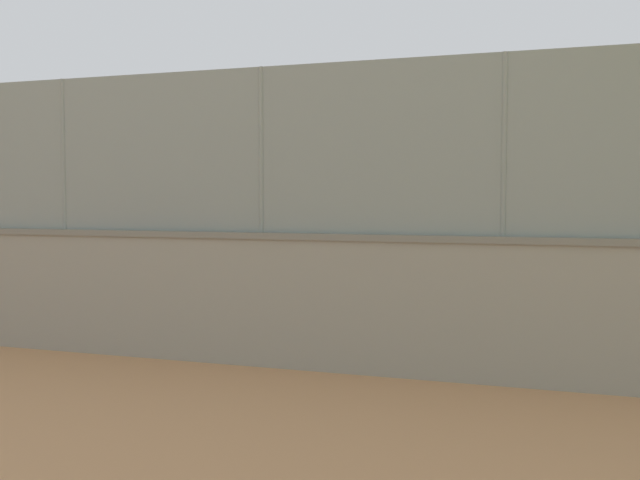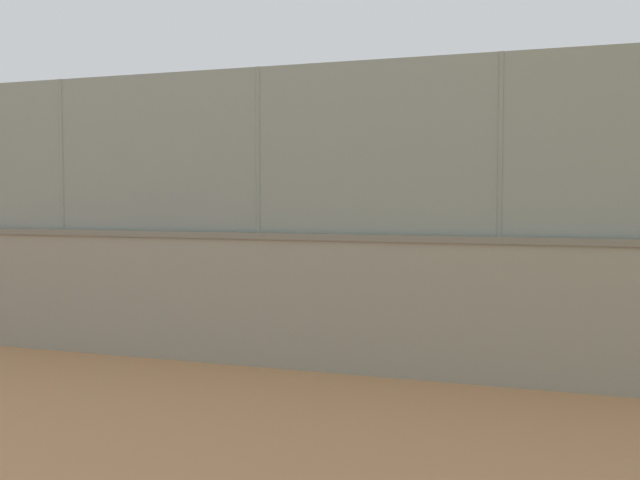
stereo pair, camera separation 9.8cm
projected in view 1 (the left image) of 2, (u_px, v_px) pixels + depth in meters
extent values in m
plane|color=tan|center=(352.00, 270.00, 22.09)|extent=(260.00, 260.00, 0.00)
cube|color=gray|center=(262.00, 302.00, 9.52)|extent=(24.49, 1.14, 1.62)
cube|color=slate|center=(262.00, 235.00, 9.47)|extent=(24.50, 1.20, 0.08)
cube|color=gray|center=(262.00, 150.00, 9.41)|extent=(23.99, 0.82, 2.09)
cylinder|color=gray|center=(504.00, 145.00, 8.44)|extent=(0.07, 0.07, 2.09)
cylinder|color=gray|center=(262.00, 150.00, 9.41)|extent=(0.07, 0.07, 2.09)
cylinder|color=gray|center=(64.00, 154.00, 10.37)|extent=(0.07, 0.07, 2.09)
cylinder|color=#B2B2B2|center=(491.00, 256.00, 21.89)|extent=(0.21, 0.21, 0.82)
cylinder|color=#B2B2B2|center=(486.00, 257.00, 21.76)|extent=(0.21, 0.21, 0.82)
cylinder|color=#429951|center=(489.00, 232.00, 21.78)|extent=(0.47, 0.47, 0.61)
cylinder|color=tan|center=(494.00, 228.00, 22.02)|extent=(0.54, 0.39, 0.17)
cylinder|color=tan|center=(474.00, 228.00, 21.80)|extent=(0.54, 0.39, 0.17)
sphere|color=tan|center=(489.00, 218.00, 21.76)|extent=(0.23, 0.23, 0.23)
cylinder|color=red|center=(489.00, 214.00, 21.75)|extent=(0.34, 0.34, 0.05)
cylinder|color=black|center=(469.00, 228.00, 21.94)|extent=(0.27, 0.19, 0.04)
ellipsoid|color=#333338|center=(463.00, 228.00, 22.10)|extent=(0.27, 0.19, 0.24)
cylinder|color=black|center=(215.00, 259.00, 20.74)|extent=(0.20, 0.20, 0.84)
cylinder|color=black|center=(215.00, 260.00, 20.54)|extent=(0.20, 0.20, 0.84)
cylinder|color=orange|center=(215.00, 234.00, 20.59)|extent=(0.45, 0.45, 0.62)
cylinder|color=#936B4C|center=(213.00, 229.00, 20.89)|extent=(0.57, 0.34, 0.17)
cylinder|color=#936B4C|center=(204.00, 230.00, 20.23)|extent=(0.57, 0.34, 0.17)
sphere|color=#936B4C|center=(214.00, 218.00, 20.57)|extent=(0.24, 0.24, 0.24)
cylinder|color=black|center=(214.00, 214.00, 20.56)|extent=(0.33, 0.33, 0.05)
sphere|color=#3399D8|center=(455.00, 220.00, 21.17)|extent=(0.14, 0.14, 0.14)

